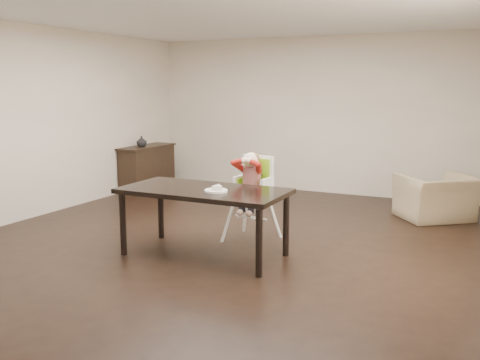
{
  "coord_description": "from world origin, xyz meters",
  "views": [
    {
      "loc": [
        2.88,
        -5.51,
        1.85
      ],
      "look_at": [
        0.25,
        -0.01,
        0.78
      ],
      "focal_mm": 40.0,
      "sensor_mm": 36.0,
      "label": 1
    }
  ],
  "objects_px": {
    "dining_table": "(204,196)",
    "armchair": "(437,190)",
    "high_chair": "(253,178)",
    "sideboard": "(147,167)"
  },
  "relations": [
    {
      "from": "dining_table",
      "to": "sideboard",
      "type": "relative_size",
      "value": 1.43
    },
    {
      "from": "high_chair",
      "to": "sideboard",
      "type": "distance_m",
      "value": 3.76
    },
    {
      "from": "dining_table",
      "to": "armchair",
      "type": "bearing_deg",
      "value": 52.86
    },
    {
      "from": "high_chair",
      "to": "armchair",
      "type": "distance_m",
      "value": 2.81
    },
    {
      "from": "high_chair",
      "to": "armchair",
      "type": "bearing_deg",
      "value": 51.29
    },
    {
      "from": "armchair",
      "to": "sideboard",
      "type": "distance_m",
      "value": 4.98
    },
    {
      "from": "sideboard",
      "to": "dining_table",
      "type": "bearing_deg",
      "value": -45.97
    },
    {
      "from": "armchair",
      "to": "high_chair",
      "type": "bearing_deg",
      "value": 9.14
    },
    {
      "from": "high_chair",
      "to": "sideboard",
      "type": "height_order",
      "value": "high_chair"
    },
    {
      "from": "dining_table",
      "to": "armchair",
      "type": "height_order",
      "value": "armchair"
    }
  ]
}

